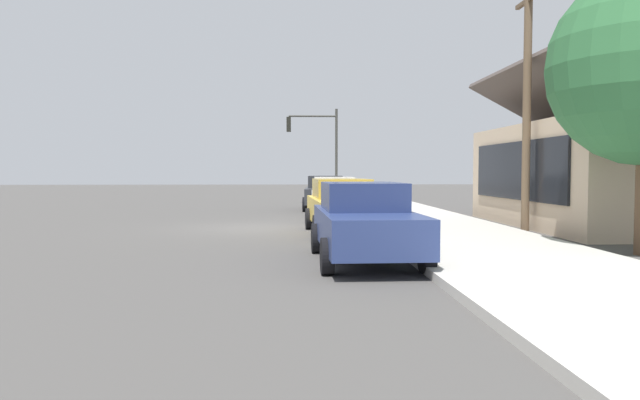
{
  "coord_description": "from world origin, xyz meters",
  "views": [
    {
      "loc": [
        19.08,
        1.18,
        1.84
      ],
      "look_at": [
        0.64,
        2.04,
        0.92
      ],
      "focal_mm": 33.44,
      "sensor_mm": 36.0,
      "label": 1
    }
  ],
  "objects_px": {
    "car_charcoal": "(325,192)",
    "traffic_light_main": "(317,140)",
    "car_ivory": "(334,197)",
    "car_navy": "(365,221)",
    "utility_pole_wooden": "(527,101)",
    "car_mustard": "(343,206)",
    "fire_hydrant_red": "(393,215)"
  },
  "relations": [
    {
      "from": "car_charcoal",
      "to": "traffic_light_main",
      "type": "height_order",
      "value": "traffic_light_main"
    },
    {
      "from": "car_ivory",
      "to": "car_navy",
      "type": "distance_m",
      "value": 10.78
    },
    {
      "from": "car_ivory",
      "to": "traffic_light_main",
      "type": "xyz_separation_m",
      "value": [
        -9.84,
        -0.24,
        2.68
      ]
    },
    {
      "from": "car_ivory",
      "to": "utility_pole_wooden",
      "type": "distance_m",
      "value": 8.07
    },
    {
      "from": "car_charcoal",
      "to": "car_mustard",
      "type": "xyz_separation_m",
      "value": [
        10.63,
        -0.09,
        0.0
      ]
    },
    {
      "from": "utility_pole_wooden",
      "to": "fire_hydrant_red",
      "type": "height_order",
      "value": "utility_pole_wooden"
    },
    {
      "from": "car_charcoal",
      "to": "traffic_light_main",
      "type": "relative_size",
      "value": 0.87
    },
    {
      "from": "car_ivory",
      "to": "car_navy",
      "type": "relative_size",
      "value": 1.08
    },
    {
      "from": "car_navy",
      "to": "traffic_light_main",
      "type": "height_order",
      "value": "traffic_light_main"
    },
    {
      "from": "car_navy",
      "to": "utility_pole_wooden",
      "type": "bearing_deg",
      "value": 134.15
    },
    {
      "from": "car_mustard",
      "to": "car_navy",
      "type": "relative_size",
      "value": 1.02
    },
    {
      "from": "car_charcoal",
      "to": "traffic_light_main",
      "type": "bearing_deg",
      "value": -174.13
    },
    {
      "from": "car_mustard",
      "to": "car_charcoal",
      "type": "bearing_deg",
      "value": 176.92
    },
    {
      "from": "car_charcoal",
      "to": "car_navy",
      "type": "distance_m",
      "value": 16.01
    },
    {
      "from": "car_ivory",
      "to": "traffic_light_main",
      "type": "height_order",
      "value": "traffic_light_main"
    },
    {
      "from": "car_charcoal",
      "to": "car_navy",
      "type": "bearing_deg",
      "value": 2.98
    },
    {
      "from": "car_ivory",
      "to": "car_mustard",
      "type": "bearing_deg",
      "value": 0.58
    },
    {
      "from": "traffic_light_main",
      "to": "utility_pole_wooden",
      "type": "bearing_deg",
      "value": 20.74
    },
    {
      "from": "car_charcoal",
      "to": "utility_pole_wooden",
      "type": "bearing_deg",
      "value": 31.15
    },
    {
      "from": "car_mustard",
      "to": "car_navy",
      "type": "xyz_separation_m",
      "value": [
        5.38,
        -0.01,
        -0.0
      ]
    },
    {
      "from": "car_ivory",
      "to": "fire_hydrant_red",
      "type": "distance_m",
      "value": 5.26
    },
    {
      "from": "traffic_light_main",
      "to": "utility_pole_wooden",
      "type": "relative_size",
      "value": 0.69
    },
    {
      "from": "traffic_light_main",
      "to": "fire_hydrant_red",
      "type": "xyz_separation_m",
      "value": [
        14.89,
        1.66,
        -2.99
      ]
    },
    {
      "from": "utility_pole_wooden",
      "to": "fire_hydrant_red",
      "type": "bearing_deg",
      "value": -90.74
    },
    {
      "from": "car_mustard",
      "to": "car_navy",
      "type": "distance_m",
      "value": 5.38
    },
    {
      "from": "car_mustard",
      "to": "traffic_light_main",
      "type": "distance_m",
      "value": 15.47
    },
    {
      "from": "car_navy",
      "to": "traffic_light_main",
      "type": "bearing_deg",
      "value": 178.84
    },
    {
      "from": "car_navy",
      "to": "utility_pole_wooden",
      "type": "relative_size",
      "value": 0.61
    },
    {
      "from": "car_mustard",
      "to": "traffic_light_main",
      "type": "xyz_separation_m",
      "value": [
        -15.24,
        -0.12,
        2.68
      ]
    },
    {
      "from": "car_navy",
      "to": "traffic_light_main",
      "type": "distance_m",
      "value": 20.79
    },
    {
      "from": "car_charcoal",
      "to": "car_ivory",
      "type": "height_order",
      "value": "same"
    },
    {
      "from": "car_charcoal",
      "to": "fire_hydrant_red",
      "type": "xyz_separation_m",
      "value": [
        10.29,
        1.46,
        -0.32
      ]
    }
  ]
}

